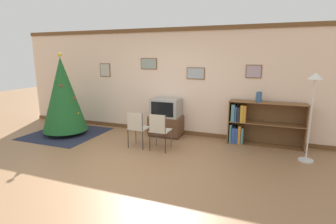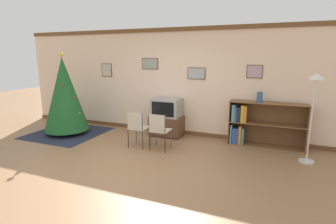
{
  "view_description": "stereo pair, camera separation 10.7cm",
  "coord_description": "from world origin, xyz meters",
  "px_view_note": "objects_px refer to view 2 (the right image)",
  "views": [
    {
      "loc": [
        2.33,
        -3.81,
        2.02
      ],
      "look_at": [
        0.34,
        1.38,
        0.82
      ],
      "focal_mm": 28.0,
      "sensor_mm": 36.0,
      "label": 1
    },
    {
      "loc": [
        2.43,
        -3.77,
        2.02
      ],
      "look_at": [
        0.34,
        1.38,
        0.82
      ],
      "focal_mm": 28.0,
      "sensor_mm": 36.0,
      "label": 2
    }
  ],
  "objects_px": {
    "folding_chair_left": "(137,127)",
    "bookshelf": "(254,124)",
    "vase": "(260,97)",
    "christmas_tree": "(65,94)",
    "television": "(167,107)",
    "folding_chair_right": "(159,130)",
    "standing_lamp": "(314,95)",
    "tv_console": "(167,126)"
  },
  "relations": [
    {
      "from": "television",
      "to": "bookshelf",
      "type": "bearing_deg",
      "value": 2.81
    },
    {
      "from": "tv_console",
      "to": "bookshelf",
      "type": "relative_size",
      "value": 0.5
    },
    {
      "from": "folding_chair_left",
      "to": "bookshelf",
      "type": "relative_size",
      "value": 0.5
    },
    {
      "from": "folding_chair_right",
      "to": "bookshelf",
      "type": "height_order",
      "value": "bookshelf"
    },
    {
      "from": "bookshelf",
      "to": "standing_lamp",
      "type": "distance_m",
      "value": 1.49
    },
    {
      "from": "bookshelf",
      "to": "vase",
      "type": "xyz_separation_m",
      "value": [
        0.09,
        -0.05,
        0.63
      ]
    },
    {
      "from": "vase",
      "to": "bookshelf",
      "type": "bearing_deg",
      "value": 148.75
    },
    {
      "from": "christmas_tree",
      "to": "television",
      "type": "relative_size",
      "value": 2.94
    },
    {
      "from": "folding_chair_right",
      "to": "bookshelf",
      "type": "bearing_deg",
      "value": 32.45
    },
    {
      "from": "folding_chair_left",
      "to": "vase",
      "type": "xyz_separation_m",
      "value": [
        2.46,
        1.12,
        0.65
      ]
    },
    {
      "from": "christmas_tree",
      "to": "tv_console",
      "type": "relative_size",
      "value": 2.56
    },
    {
      "from": "television",
      "to": "tv_console",
      "type": "bearing_deg",
      "value": 90.0
    },
    {
      "from": "tv_console",
      "to": "bookshelf",
      "type": "height_order",
      "value": "bookshelf"
    },
    {
      "from": "television",
      "to": "standing_lamp",
      "type": "relative_size",
      "value": 0.41
    },
    {
      "from": "vase",
      "to": "christmas_tree",
      "type": "bearing_deg",
      "value": -169.86
    },
    {
      "from": "bookshelf",
      "to": "folding_chair_right",
      "type": "bearing_deg",
      "value": -147.55
    },
    {
      "from": "television",
      "to": "standing_lamp",
      "type": "xyz_separation_m",
      "value": [
        3.16,
        -0.56,
        0.58
      ]
    },
    {
      "from": "television",
      "to": "bookshelf",
      "type": "distance_m",
      "value": 2.13
    },
    {
      "from": "folding_chair_left",
      "to": "vase",
      "type": "height_order",
      "value": "vase"
    },
    {
      "from": "television",
      "to": "vase",
      "type": "xyz_separation_m",
      "value": [
        2.2,
        0.05,
        0.39
      ]
    },
    {
      "from": "tv_console",
      "to": "folding_chair_right",
      "type": "height_order",
      "value": "folding_chair_right"
    },
    {
      "from": "folding_chair_right",
      "to": "vase",
      "type": "distance_m",
      "value": 2.33
    },
    {
      "from": "christmas_tree",
      "to": "folding_chair_left",
      "type": "bearing_deg",
      "value": -7.06
    },
    {
      "from": "vase",
      "to": "television",
      "type": "bearing_deg",
      "value": -178.68
    },
    {
      "from": "folding_chair_left",
      "to": "folding_chair_right",
      "type": "xyz_separation_m",
      "value": [
        0.53,
        0.0,
        0.0
      ]
    },
    {
      "from": "folding_chair_right",
      "to": "vase",
      "type": "height_order",
      "value": "vase"
    },
    {
      "from": "folding_chair_left",
      "to": "bookshelf",
      "type": "height_order",
      "value": "bookshelf"
    },
    {
      "from": "vase",
      "to": "standing_lamp",
      "type": "xyz_separation_m",
      "value": [
        0.97,
        -0.61,
        0.19
      ]
    },
    {
      "from": "tv_console",
      "to": "folding_chair_left",
      "type": "xyz_separation_m",
      "value": [
        -0.26,
        -1.07,
        0.22
      ]
    },
    {
      "from": "tv_console",
      "to": "folding_chair_left",
      "type": "height_order",
      "value": "folding_chair_left"
    },
    {
      "from": "folding_chair_right",
      "to": "vase",
      "type": "bearing_deg",
      "value": 30.1
    },
    {
      "from": "folding_chair_right",
      "to": "standing_lamp",
      "type": "distance_m",
      "value": 3.06
    },
    {
      "from": "christmas_tree",
      "to": "folding_chair_left",
      "type": "distance_m",
      "value": 2.34
    },
    {
      "from": "folding_chair_left",
      "to": "bookshelf",
      "type": "distance_m",
      "value": 2.65
    },
    {
      "from": "christmas_tree",
      "to": "vase",
      "type": "height_order",
      "value": "christmas_tree"
    },
    {
      "from": "folding_chair_left",
      "to": "standing_lamp",
      "type": "distance_m",
      "value": 3.57
    },
    {
      "from": "christmas_tree",
      "to": "tv_console",
      "type": "bearing_deg",
      "value": 17.54
    },
    {
      "from": "christmas_tree",
      "to": "standing_lamp",
      "type": "distance_m",
      "value": 5.69
    },
    {
      "from": "tv_console",
      "to": "folding_chair_right",
      "type": "relative_size",
      "value": 0.99
    },
    {
      "from": "folding_chair_left",
      "to": "television",
      "type": "bearing_deg",
      "value": 76.16
    },
    {
      "from": "christmas_tree",
      "to": "television",
      "type": "distance_m",
      "value": 2.65
    },
    {
      "from": "christmas_tree",
      "to": "television",
      "type": "xyz_separation_m",
      "value": [
        2.51,
        0.79,
        -0.31
      ]
    }
  ]
}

